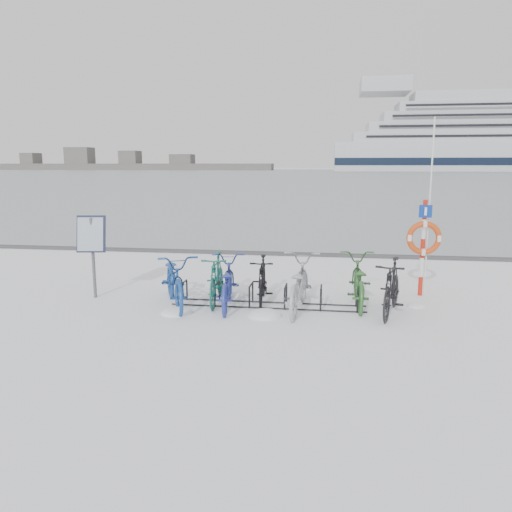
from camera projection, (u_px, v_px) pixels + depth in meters
The scene contains 16 objects.
ground at pixel (268, 306), 10.33m from camera, with size 900.00×900.00×0.00m, color white.
ice_sheet at pixel (327, 174), 161.12m from camera, with size 400.00×298.00×0.02m, color #939EA7.
quay_edge at pixel (291, 254), 16.06m from camera, with size 400.00×0.25×0.10m, color #3F3F42.
bike_rack at pixel (268, 298), 10.30m from camera, with size 4.00×0.48×0.46m.
info_board at pixel (91, 239), 10.74m from camera, with size 0.64×0.33×1.81m.
lifebuoy_station at pixel (424, 238), 10.89m from camera, with size 0.75×0.22×3.88m.
cruise_ferry at pixel (503, 141), 220.16m from camera, with size 148.99×28.08×48.95m.
shoreline at pixel (110, 165), 280.45m from camera, with size 180.00×12.00×9.50m.
bike_0 at pixel (175, 277), 10.32m from camera, with size 0.78×2.23×1.17m, color navy.
bike_1 at pixel (217, 277), 10.54m from camera, with size 0.51×1.81×1.09m, color #176051.
bike_2 at pixel (226, 281), 10.24m from camera, with size 0.70×2.01×1.05m, color navy.
bike_3 at pixel (262, 278), 10.60m from camera, with size 0.47×1.68×1.01m, color black.
bike_4 at pixel (298, 282), 9.97m from camera, with size 0.75×2.15×1.13m, color #A2A4AA.
bike_5 at pixel (358, 279), 10.35m from camera, with size 0.72×2.07×1.08m, color #2E652C.
bike_6 at pixel (392, 286), 9.71m from camera, with size 0.53×1.86×1.12m, color black.
snow_drifts at pixel (257, 309), 10.10m from camera, with size 5.27×2.14×0.24m.
Camera 1 is at (1.22, -9.90, 2.88)m, focal length 35.00 mm.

